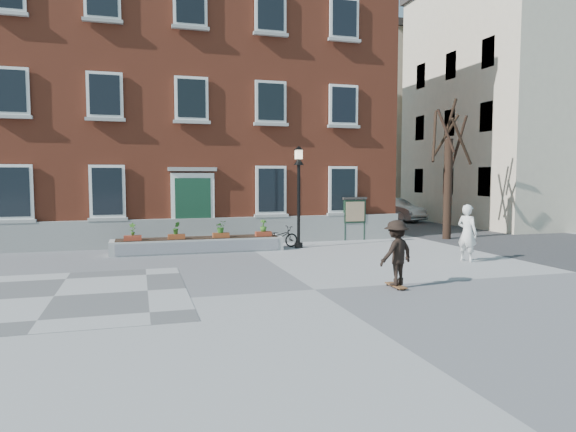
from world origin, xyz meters
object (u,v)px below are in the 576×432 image
object	(u,v)px
notice_board	(355,211)
parked_car	(394,210)
bystander	(467,233)
skateboarder	(396,253)
lamp_post	(299,182)
bicycle	(279,237)

from	to	relation	value
notice_board	parked_car	bearing A→B (deg)	52.70
bystander	skateboarder	bearing A→B (deg)	103.91
skateboarder	bystander	bearing A→B (deg)	35.35
notice_board	skateboarder	distance (m)	9.61
skateboarder	lamp_post	bearing A→B (deg)	91.13
bicycle	notice_board	world-z (taller)	notice_board
lamp_post	skateboarder	size ratio (longest dim) A/B	2.32
notice_board	bicycle	bearing A→B (deg)	-159.35
bystander	notice_board	bearing A→B (deg)	-10.36
parked_car	skateboarder	distance (m)	19.60
parked_car	lamp_post	size ratio (longest dim) A/B	1.09
bystander	notice_board	distance (m)	6.36
lamp_post	parked_car	bearing A→B (deg)	46.48
lamp_post	bystander	bearing A→B (deg)	-47.30
skateboarder	parked_car	bearing A→B (deg)	62.20
parked_car	bystander	distance (m)	15.26
bystander	skateboarder	size ratio (longest dim) A/B	1.10
bicycle	notice_board	bearing A→B (deg)	-81.27
parked_car	bystander	size ratio (longest dim) A/B	2.29
notice_board	skateboarder	size ratio (longest dim) A/B	1.11
bicycle	parked_car	distance (m)	13.89
parked_car	skateboarder	bearing A→B (deg)	-134.90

